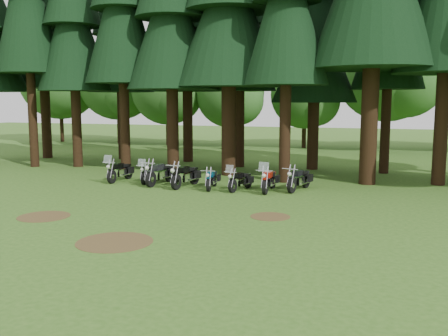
{
  "coord_description": "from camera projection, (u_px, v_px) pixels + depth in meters",
  "views": [
    {
      "loc": [
        8.36,
        -16.13,
        4.01
      ],
      "look_at": [
        1.29,
        5.0,
        1.0
      ],
      "focal_mm": 40.0,
      "sensor_mm": 36.0,
      "label": 1
    }
  ],
  "objects": [
    {
      "name": "motorcycle_0",
      "position": [
        120.0,
        172.0,
        24.99
      ],
      "size": [
        0.43,
        2.28,
        1.44
      ],
      "rotation": [
        0.0,
        0.0,
        -0.02
      ],
      "color": "black",
      "rests_on": "ground"
    },
    {
      "name": "ground",
      "position": [
        148.0,
        211.0,
        18.32
      ],
      "size": [
        120.0,
        120.0,
        0.0
      ],
      "primitive_type": "plane",
      "color": "#315E1A",
      "rests_on": "ground"
    },
    {
      "name": "motorcycle_3",
      "position": [
        186.0,
        176.0,
        23.32
      ],
      "size": [
        0.48,
        2.38,
        0.97
      ],
      "rotation": [
        0.0,
        0.0,
        -0.14
      ],
      "color": "black",
      "rests_on": "ground"
    },
    {
      "name": "pine_back_4",
      "position": [
        316.0,
        26.0,
        28.4
      ],
      "size": [
        4.94,
        4.94,
        13.78
      ],
      "color": "black",
      "rests_on": "ground"
    },
    {
      "name": "pine_back_2",
      "position": [
        187.0,
        10.0,
        31.93
      ],
      "size": [
        4.85,
        4.85,
        16.3
      ],
      "color": "black",
      "rests_on": "ground"
    },
    {
      "name": "dirt_patch_2",
      "position": [
        115.0,
        242.0,
        14.25
      ],
      "size": [
        2.2,
        2.2,
        0.01
      ],
      "primitive_type": "cylinder",
      "color": "#4C3D1E",
      "rests_on": "ground"
    },
    {
      "name": "motorcycle_1",
      "position": [
        149.0,
        174.0,
        24.61
      ],
      "size": [
        0.5,
        2.05,
        1.28
      ],
      "rotation": [
        0.0,
        0.0,
        0.12
      ],
      "color": "black",
      "rests_on": "ground"
    },
    {
      "name": "decid_1",
      "position": [
        120.0,
        81.0,
        46.78
      ],
      "size": [
        7.91,
        7.69,
        9.88
      ],
      "color": "black",
      "rests_on": "ground"
    },
    {
      "name": "pine_back_0",
      "position": [
        41.0,
        8.0,
        34.01
      ],
      "size": [
        5.0,
        5.0,
        17.21
      ],
      "color": "black",
      "rests_on": "ground"
    },
    {
      "name": "dirt_patch_0",
      "position": [
        44.0,
        216.0,
        17.39
      ],
      "size": [
        1.8,
        1.8,
        0.01
      ],
      "primitive_type": "cylinder",
      "color": "#4C3D1E",
      "rests_on": "ground"
    },
    {
      "name": "decid_3",
      "position": [
        232.0,
        95.0,
        42.82
      ],
      "size": [
        6.12,
        5.95,
        7.65
      ],
      "color": "black",
      "rests_on": "ground"
    },
    {
      "name": "pine_back_3",
      "position": [
        240.0,
        3.0,
        29.3
      ],
      "size": [
        4.35,
        4.35,
        16.2
      ],
      "color": "black",
      "rests_on": "ground"
    },
    {
      "name": "dirt_patch_1",
      "position": [
        270.0,
        216.0,
        17.38
      ],
      "size": [
        1.4,
        1.4,
        0.01
      ],
      "primitive_type": "cylinder",
      "color": "#4C3D1E",
      "rests_on": "ground"
    },
    {
      "name": "motorcycle_2",
      "position": [
        161.0,
        174.0,
        24.02
      ],
      "size": [
        0.45,
        2.45,
        1.0
      ],
      "rotation": [
        0.0,
        0.0,
        -0.1
      ],
      "color": "black",
      "rests_on": "ground"
    },
    {
      "name": "decid_4",
      "position": [
        307.0,
        96.0,
        41.98
      ],
      "size": [
        5.93,
        5.76,
        7.41
      ],
      "color": "black",
      "rests_on": "ground"
    },
    {
      "name": "pine_back_1",
      "position": [
        119.0,
        15.0,
        33.42
      ],
      "size": [
        4.52,
        4.52,
        16.22
      ],
      "color": "black",
      "rests_on": "ground"
    },
    {
      "name": "pine_front_2",
      "position": [
        72.0,
        3.0,
        29.33
      ],
      "size": [
        4.32,
        4.32,
        16.22
      ],
      "color": "black",
      "rests_on": "ground"
    },
    {
      "name": "decid_5",
      "position": [
        392.0,
        72.0,
        39.04
      ],
      "size": [
        8.45,
        8.21,
        10.56
      ],
      "color": "black",
      "rests_on": "ground"
    },
    {
      "name": "decid_0",
      "position": [
        61.0,
        81.0,
        48.23
      ],
      "size": [
        8.0,
        7.78,
        10.0
      ],
      "color": "black",
      "rests_on": "ground"
    },
    {
      "name": "motorcycle_5",
      "position": [
        240.0,
        181.0,
        22.42
      ],
      "size": [
        0.71,
        2.0,
        1.26
      ],
      "rotation": [
        0.0,
        0.0,
        -0.23
      ],
      "color": "black",
      "rests_on": "ground"
    },
    {
      "name": "motorcycle_6",
      "position": [
        269.0,
        181.0,
        22.14
      ],
      "size": [
        0.43,
        2.29,
        1.45
      ],
      "rotation": [
        0.0,
        0.0,
        0.02
      ],
      "color": "black",
      "rests_on": "ground"
    },
    {
      "name": "decid_2",
      "position": [
        170.0,
        90.0,
        44.23
      ],
      "size": [
        6.72,
        6.53,
        8.4
      ],
      "color": "black",
      "rests_on": "ground"
    },
    {
      "name": "motorcycle_7",
      "position": [
        299.0,
        180.0,
        22.42
      ],
      "size": [
        0.66,
        2.27,
        0.94
      ],
      "rotation": [
        0.0,
        0.0,
        -0.23
      ],
      "color": "black",
      "rests_on": "ground"
    },
    {
      "name": "motorcycle_4",
      "position": [
        212.0,
        180.0,
        22.82
      ],
      "size": [
        0.44,
        2.01,
        0.82
      ],
      "rotation": [
        0.0,
        0.0,
        0.16
      ],
      "color": "black",
      "rests_on": "ground"
    }
  ]
}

